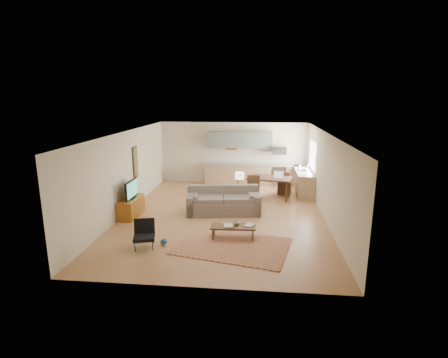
# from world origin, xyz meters

# --- Properties ---
(room) EXTENTS (9.00, 9.00, 9.00)m
(room) POSITION_xyz_m (0.00, 0.00, 1.35)
(room) COLOR #A67044
(room) RESTS_ON ground
(kitchen_counter_back) EXTENTS (4.26, 0.64, 0.92)m
(kitchen_counter_back) POSITION_xyz_m (0.90, 4.18, 0.46)
(kitchen_counter_back) COLOR tan
(kitchen_counter_back) RESTS_ON ground
(kitchen_counter_right) EXTENTS (0.64, 2.26, 0.92)m
(kitchen_counter_right) POSITION_xyz_m (2.93, 3.00, 0.46)
(kitchen_counter_right) COLOR tan
(kitchen_counter_right) RESTS_ON ground
(kitchen_range) EXTENTS (0.62, 0.62, 0.90)m
(kitchen_range) POSITION_xyz_m (2.00, 4.18, 0.45)
(kitchen_range) COLOR #A5A8AD
(kitchen_range) RESTS_ON ground
(kitchen_microwave) EXTENTS (0.62, 0.40, 0.35)m
(kitchen_microwave) POSITION_xyz_m (2.00, 4.20, 1.55)
(kitchen_microwave) COLOR #A5A8AD
(kitchen_microwave) RESTS_ON room
(upper_cabinets) EXTENTS (2.80, 0.34, 0.70)m
(upper_cabinets) POSITION_xyz_m (0.30, 4.33, 1.95)
(upper_cabinets) COLOR slate
(upper_cabinets) RESTS_ON room
(window_right) EXTENTS (0.02, 1.40, 1.05)m
(window_right) POSITION_xyz_m (3.23, 3.00, 1.55)
(window_right) COLOR white
(window_right) RESTS_ON room
(wall_art_left) EXTENTS (0.06, 0.42, 1.10)m
(wall_art_left) POSITION_xyz_m (-3.21, 0.90, 1.55)
(wall_art_left) COLOR olive
(wall_art_left) RESTS_ON room
(triptych) EXTENTS (1.70, 0.04, 0.50)m
(triptych) POSITION_xyz_m (-0.10, 4.47, 1.75)
(triptych) COLOR beige
(triptych) RESTS_ON room
(rug) EXTENTS (3.22, 2.56, 0.02)m
(rug) POSITION_xyz_m (0.49, -2.42, 0.01)
(rug) COLOR #96412E
(rug) RESTS_ON floor
(sofa) EXTENTS (2.65, 1.43, 0.88)m
(sofa) POSITION_xyz_m (-0.01, 0.19, 0.44)
(sofa) COLOR #6A5D54
(sofa) RESTS_ON floor
(coffee_table) EXTENTS (1.25, 0.53, 0.37)m
(coffee_table) POSITION_xyz_m (0.47, -1.90, 0.19)
(coffee_table) COLOR #462F1B
(coffee_table) RESTS_ON floor
(book_a) EXTENTS (0.38, 0.43, 0.03)m
(book_a) POSITION_xyz_m (0.23, -1.96, 0.38)
(book_a) COLOR maroon
(book_a) RESTS_ON coffee_table
(book_b) EXTENTS (0.42, 0.45, 0.02)m
(book_b) POSITION_xyz_m (0.81, -1.79, 0.38)
(book_b) COLOR navy
(book_b) RESTS_ON coffee_table
(vase) EXTENTS (0.21, 0.21, 0.17)m
(vase) POSITION_xyz_m (0.57, -1.85, 0.45)
(vase) COLOR black
(vase) RESTS_ON coffee_table
(armchair) EXTENTS (0.75, 0.75, 0.71)m
(armchair) POSITION_xyz_m (-1.77, -2.71, 0.35)
(armchair) COLOR black
(armchair) RESTS_ON floor
(tv_credenza) EXTENTS (0.50, 1.30, 0.60)m
(tv_credenza) POSITION_xyz_m (-2.98, -0.37, 0.30)
(tv_credenza) COLOR brown
(tv_credenza) RESTS_ON floor
(tv) EXTENTS (0.10, 1.00, 0.60)m
(tv) POSITION_xyz_m (-2.93, -0.37, 0.90)
(tv) COLOR black
(tv) RESTS_ON tv_credenza
(console_table) EXTENTS (0.57, 0.39, 0.67)m
(console_table) POSITION_xyz_m (0.46, 1.22, 0.33)
(console_table) COLOR #3E2718
(console_table) RESTS_ON floor
(table_lamp) EXTENTS (0.35, 0.35, 0.53)m
(table_lamp) POSITION_xyz_m (0.46, 1.22, 0.93)
(table_lamp) COLOR beige
(table_lamp) RESTS_ON console_table
(dining_table) EXTENTS (1.77, 1.23, 0.82)m
(dining_table) POSITION_xyz_m (1.56, 2.13, 0.41)
(dining_table) COLOR #3E2718
(dining_table) RESTS_ON floor
(dining_chair_near) EXTENTS (0.49, 0.52, 0.98)m
(dining_chair_near) POSITION_xyz_m (0.94, 1.54, 0.49)
(dining_chair_near) COLOR #3E2718
(dining_chair_near) RESTS_ON floor
(dining_chair_far) EXTENTS (0.58, 0.59, 0.97)m
(dining_chair_far) POSITION_xyz_m (2.17, 2.71, 0.48)
(dining_chair_far) COLOR #3E2718
(dining_chair_far) RESTS_ON floor
(laptop) EXTENTS (0.37, 0.29, 0.26)m
(laptop) POSITION_xyz_m (1.88, 2.02, 0.95)
(laptop) COLOR #A5A8AD
(laptop) RESTS_ON dining_table
(soap_bottle) EXTENTS (0.10, 0.10, 0.19)m
(soap_bottle) POSITION_xyz_m (2.83, 3.45, 1.02)
(soap_bottle) COLOR beige
(soap_bottle) RESTS_ON kitchen_counter_right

